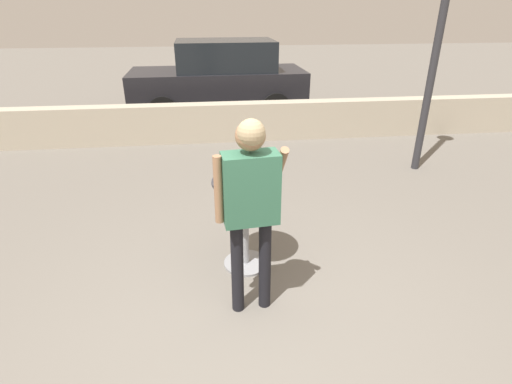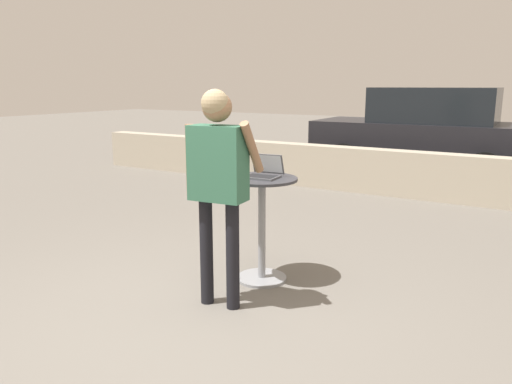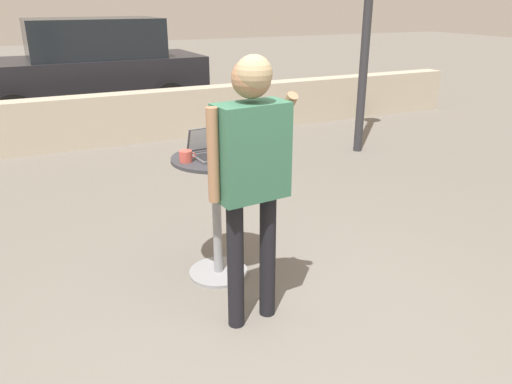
{
  "view_description": "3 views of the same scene",
  "coord_description": "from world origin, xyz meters",
  "px_view_note": "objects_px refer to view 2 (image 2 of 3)",
  "views": [
    {
      "loc": [
        -0.29,
        -2.45,
        2.56
      ],
      "look_at": [
        0.08,
        0.67,
        1.07
      ],
      "focal_mm": 28.0,
      "sensor_mm": 36.0,
      "label": 1
    },
    {
      "loc": [
        2.3,
        -2.76,
        1.83
      ],
      "look_at": [
        0.22,
        0.68,
        0.95
      ],
      "focal_mm": 35.0,
      "sensor_mm": 36.0,
      "label": 2
    },
    {
      "loc": [
        -1.22,
        -2.22,
        2.08
      ],
      "look_at": [
        0.14,
        0.63,
        0.86
      ],
      "focal_mm": 35.0,
      "sensor_mm": 36.0,
      "label": 3
    }
  ],
  "objects_px": {
    "coffee_mug": "(240,171)",
    "parked_car_near_street": "(425,132)",
    "standing_person": "(218,169)",
    "cafe_table": "(262,217)",
    "laptop": "(263,172)"
  },
  "relations": [
    {
      "from": "cafe_table",
      "to": "coffee_mug",
      "type": "height_order",
      "value": "coffee_mug"
    },
    {
      "from": "cafe_table",
      "to": "parked_car_near_street",
      "type": "distance_m",
      "value": 6.44
    },
    {
      "from": "standing_person",
      "to": "laptop",
      "type": "bearing_deg",
      "value": 89.24
    },
    {
      "from": "laptop",
      "to": "standing_person",
      "type": "bearing_deg",
      "value": -90.76
    },
    {
      "from": "standing_person",
      "to": "parked_car_near_street",
      "type": "relative_size",
      "value": 0.42
    },
    {
      "from": "laptop",
      "to": "parked_car_near_street",
      "type": "relative_size",
      "value": 0.08
    },
    {
      "from": "cafe_table",
      "to": "standing_person",
      "type": "height_order",
      "value": "standing_person"
    },
    {
      "from": "standing_person",
      "to": "parked_car_near_street",
      "type": "distance_m",
      "value": 7.11
    },
    {
      "from": "standing_person",
      "to": "coffee_mug",
      "type": "bearing_deg",
      "value": 108.46
    },
    {
      "from": "cafe_table",
      "to": "standing_person",
      "type": "relative_size",
      "value": 0.55
    },
    {
      "from": "coffee_mug",
      "to": "standing_person",
      "type": "distance_m",
      "value": 0.7
    },
    {
      "from": "coffee_mug",
      "to": "parked_car_near_street",
      "type": "bearing_deg",
      "value": 88.02
    },
    {
      "from": "standing_person",
      "to": "parked_car_near_street",
      "type": "bearing_deg",
      "value": 89.94
    },
    {
      "from": "coffee_mug",
      "to": "parked_car_near_street",
      "type": "xyz_separation_m",
      "value": [
        0.22,
        6.46,
        -0.15
      ]
    },
    {
      "from": "coffee_mug",
      "to": "standing_person",
      "type": "height_order",
      "value": "standing_person"
    }
  ]
}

